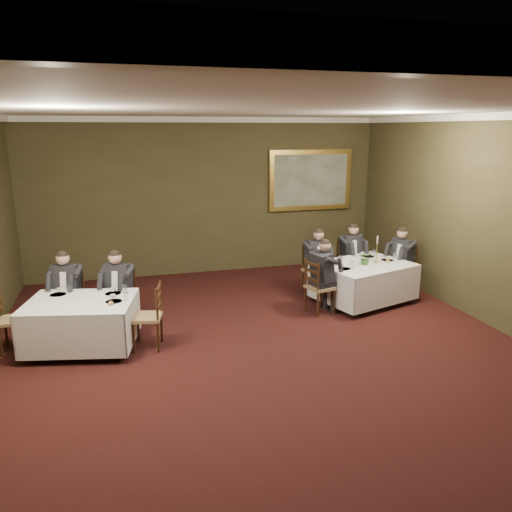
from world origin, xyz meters
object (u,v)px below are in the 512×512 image
diner_main_backleft (315,269)px  diner_main_endleft (320,286)px  chair_main_endright (402,279)px  chair_sec_endleft (15,333)px  chair_main_endleft (319,298)px  diner_sec_backright (120,299)px  chair_sec_endright (149,330)px  candlestick (377,253)px  diner_main_endright (402,268)px  table_second (81,321)px  chair_sec_backright (122,312)px  table_main (363,279)px  centerpiece (365,257)px  chair_sec_backleft (70,313)px  chair_main_backleft (315,280)px  painting (310,180)px  diner_main_backright (350,263)px  chair_main_backright (349,273)px  diner_sec_backleft (69,300)px

diner_main_backleft → diner_main_endleft: 1.07m
chair_main_endright → chair_sec_endleft: size_ratio=1.00×
chair_main_endleft → chair_main_endright: 2.18m
diner_sec_backright → chair_sec_endright: bearing=140.3°
candlestick → diner_main_endright: bearing=22.1°
chair_main_endleft → candlestick: candlestick is taller
table_second → chair_sec_backright: chair_sec_backright is taller
diner_main_backleft → diner_main_endleft: (-0.33, -1.02, 0.00)m
table_main → diner_main_endright: 1.08m
centerpiece → diner_sec_backright: bearing=-179.7°
diner_main_endright → chair_sec_backleft: bearing=72.8°
diner_main_endright → chair_sec_backright: size_ratio=1.35×
chair_main_backleft → chair_main_endleft: 1.09m
painting → chair_sec_backleft: bearing=-152.8°
painting → chair_main_endleft: bearing=-108.3°
table_second → candlestick: size_ratio=3.34×
painting → centerpiece: bearing=-90.4°
centerpiece → chair_sec_backright: bearing=-179.9°
diner_main_backright → candlestick: 1.07m
chair_sec_endleft → candlestick: (6.30, 0.56, 0.68)m
chair_sec_backleft → chair_sec_endright: (1.20, -1.09, 0.00)m
chair_sec_endright → chair_main_backright: bearing=-51.9°
diner_main_backleft → diner_sec_backleft: (-4.62, -0.60, 0.00)m
diner_main_endright → chair_sec_endright: diner_main_endright is taller
chair_main_endright → chair_main_endleft: bearing=88.0°
chair_main_backleft → centerpiece: (0.68, -0.77, 0.62)m
chair_main_endright → diner_main_endleft: bearing=88.0°
chair_main_backright → diner_sec_backright: bearing=1.8°
diner_main_endleft → chair_sec_endright: size_ratio=1.35×
centerpiece → candlestick: candlestick is taller
chair_main_backleft → candlestick: 1.37m
chair_sec_endright → chair_main_backleft: bearing=-50.1°
table_main → diner_main_endright: diner_main_endright is taller
diner_main_endleft → diner_sec_backleft: (-4.29, 0.41, 0.00)m
diner_sec_backright → candlestick: size_ratio=2.50×
chair_main_endright → diner_sec_backright: 5.56m
table_main → chair_main_endright: (1.04, 0.32, -0.17)m
chair_main_endright → painting: (-1.04, 2.52, 1.78)m
centerpiece → chair_main_backleft: bearing=131.4°
diner_main_endright → candlestick: 0.96m
chair_main_backright → diner_main_backleft: bearing=6.8°
diner_main_endleft → candlestick: size_ratio=2.50×
centerpiece → painting: 3.13m
chair_main_backright → diner_main_endleft: bearing=36.0°
chair_main_endright → candlestick: 1.09m
chair_main_endright → diner_main_endright: (-0.01, -0.00, 0.23)m
diner_main_backright → chair_main_endleft: diner_main_backright is taller
table_main → diner_sec_backright: diner_sec_backright is taller
diner_main_backleft → chair_sec_endleft: bearing=4.9°
diner_main_endleft → chair_sec_endleft: size_ratio=1.35×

